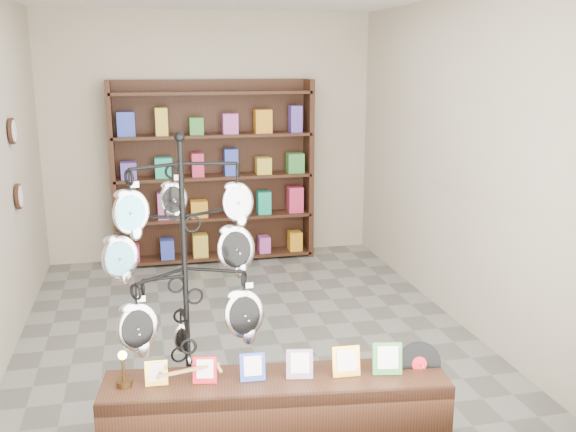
% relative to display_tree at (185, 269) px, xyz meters
% --- Properties ---
extents(ground, '(5.00, 5.00, 0.00)m').
position_rel_display_tree_xyz_m(ground, '(0.63, 1.58, -1.16)').
color(ground, slate).
rests_on(ground, ground).
extents(room_envelope, '(5.00, 5.00, 5.00)m').
position_rel_display_tree_xyz_m(room_envelope, '(0.63, 1.58, 0.69)').
color(room_envelope, '#B8AC94').
rests_on(room_envelope, ground).
extents(display_tree, '(1.03, 0.94, 2.01)m').
position_rel_display_tree_xyz_m(display_tree, '(0.00, 0.00, 0.00)').
color(display_tree, black).
rests_on(display_tree, ground).
extents(front_shelf, '(2.15, 0.70, 0.75)m').
position_rel_display_tree_xyz_m(front_shelf, '(0.51, -0.30, -0.90)').
color(front_shelf, black).
rests_on(front_shelf, ground).
extents(back_shelving, '(2.42, 0.36, 2.20)m').
position_rel_display_tree_xyz_m(back_shelving, '(0.63, 3.87, -0.13)').
color(back_shelving, black).
rests_on(back_shelving, ground).
extents(wall_clocks, '(0.03, 0.24, 0.84)m').
position_rel_display_tree_xyz_m(wall_clocks, '(-1.34, 2.38, 0.34)').
color(wall_clocks, black).
rests_on(wall_clocks, ground).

